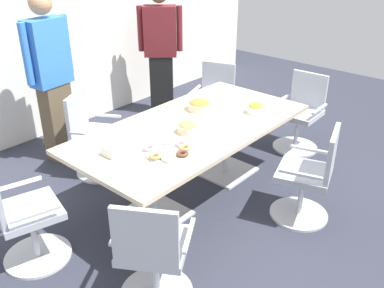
# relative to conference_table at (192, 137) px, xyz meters

# --- Properties ---
(ground_plane) EXTENTS (10.00, 10.00, 0.01)m
(ground_plane) POSITION_rel_conference_table_xyz_m (0.00, 0.00, -0.63)
(ground_plane) COLOR #2D303D
(back_wall) EXTENTS (8.00, 0.10, 2.80)m
(back_wall) POSITION_rel_conference_table_xyz_m (0.00, 2.40, 0.77)
(back_wall) COLOR white
(back_wall) RESTS_ON ground
(conference_table) EXTENTS (2.40, 1.20, 0.75)m
(conference_table) POSITION_rel_conference_table_xyz_m (0.00, 0.00, 0.00)
(conference_table) COLOR #CCB793
(conference_table) RESTS_ON ground
(office_chair_0) EXTENTS (0.66, 0.66, 0.91)m
(office_chair_0) POSITION_rel_conference_table_xyz_m (-1.63, 0.33, -0.22)
(office_chair_0) COLOR silver
(office_chair_0) RESTS_ON ground
(office_chair_1) EXTENTS (0.74, 0.74, 0.91)m
(office_chair_1) POSITION_rel_conference_table_xyz_m (-1.26, -0.74, -0.22)
(office_chair_1) COLOR silver
(office_chair_1) RESTS_ON ground
(office_chair_2) EXTENTS (0.68, 0.68, 0.91)m
(office_chair_2) POSITION_rel_conference_table_xyz_m (0.38, -1.08, -0.22)
(office_chair_2) COLOR silver
(office_chair_2) RESTS_ON ground
(office_chair_3) EXTENTS (0.56, 0.56, 0.91)m
(office_chair_3) POSITION_rel_conference_table_xyz_m (1.63, -0.31, -0.22)
(office_chair_3) COLOR silver
(office_chair_3) RESTS_ON ground
(office_chair_4) EXTENTS (0.69, 0.69, 0.91)m
(office_chair_4) POSITION_rel_conference_table_xyz_m (1.26, 0.73, -0.22)
(office_chair_4) COLOR silver
(office_chair_4) RESTS_ON ground
(office_chair_5) EXTENTS (0.74, 0.74, 0.91)m
(office_chair_5) POSITION_rel_conference_table_xyz_m (-0.39, 1.07, -0.22)
(office_chair_5) COLOR silver
(office_chair_5) RESTS_ON ground
(person_standing_0) EXTENTS (0.62, 0.28, 1.88)m
(person_standing_0) POSITION_rel_conference_table_xyz_m (-0.42, 1.67, 0.37)
(person_standing_0) COLOR brown
(person_standing_0) RESTS_ON ground
(person_standing_1) EXTENTS (0.46, 0.51, 1.77)m
(person_standing_1) POSITION_rel_conference_table_xyz_m (1.33, 1.73, 0.30)
(person_standing_1) COLOR black
(person_standing_1) RESTS_ON ground
(snack_bowl_cookies) EXTENTS (0.20, 0.20, 0.11)m
(snack_bowl_cookies) POSITION_rel_conference_table_xyz_m (-0.14, -0.08, 0.18)
(snack_bowl_cookies) COLOR beige
(snack_bowl_cookies) RESTS_ON conference_table
(snack_bowl_chips_orange) EXTENTS (0.17, 0.17, 0.11)m
(snack_bowl_chips_orange) POSITION_rel_conference_table_xyz_m (0.65, -0.29, 0.18)
(snack_bowl_chips_orange) COLOR white
(snack_bowl_chips_orange) RESTS_ON conference_table
(snack_bowl_pretzels) EXTENTS (0.25, 0.25, 0.11)m
(snack_bowl_pretzels) POSITION_rel_conference_table_xyz_m (0.35, 0.20, 0.18)
(snack_bowl_pretzels) COLOR beige
(snack_bowl_pretzels) RESTS_ON conference_table
(donut_platter) EXTENTS (0.41, 0.41, 0.04)m
(donut_platter) POSITION_rel_conference_table_xyz_m (-0.54, -0.20, 0.14)
(donut_platter) COLOR white
(donut_platter) RESTS_ON conference_table
(napkin_pile) EXTENTS (0.14, 0.14, 0.08)m
(napkin_pile) POSITION_rel_conference_table_xyz_m (-0.88, 0.10, 0.17)
(napkin_pile) COLOR white
(napkin_pile) RESTS_ON conference_table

